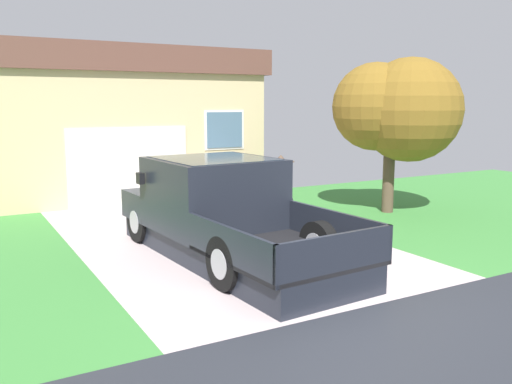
% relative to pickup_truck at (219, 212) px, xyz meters
% --- Properties ---
extents(ground, '(29.20, 18.60, 0.18)m').
position_rel_pickup_truck_xyz_m(ground, '(0.35, -5.15, -0.76)').
color(ground, '#BEACAC').
extents(pickup_truck, '(2.42, 5.46, 1.69)m').
position_rel_pickup_truck_xyz_m(pickup_truck, '(0.00, 0.00, 0.00)').
color(pickup_truck, '#1D212B').
rests_on(pickup_truck, ground).
extents(person_with_hat, '(0.50, 0.50, 1.71)m').
position_rel_pickup_truck_xyz_m(person_with_hat, '(1.24, -0.06, 0.20)').
color(person_with_hat, black).
rests_on(person_with_hat, ground).
extents(handbag, '(0.40, 0.17, 0.41)m').
position_rel_pickup_truck_xyz_m(handbag, '(1.18, -0.36, -0.64)').
color(handbag, '#B24C56').
rests_on(handbag, ground).
extents(house_with_garage, '(9.52, 7.16, 4.16)m').
position_rel_pickup_truck_xyz_m(house_with_garage, '(-0.48, 8.87, 1.35)').
color(house_with_garage, '#CEB888').
rests_on(house_with_garage, ground).
extents(front_yard_tree, '(2.88, 2.81, 3.73)m').
position_rel_pickup_truck_xyz_m(front_yard_tree, '(5.29, 1.21, 1.76)').
color(front_yard_tree, brown).
rests_on(front_yard_tree, ground).
extents(wheeled_trash_bin, '(0.60, 0.72, 1.14)m').
position_rel_pickup_truck_xyz_m(wheeled_trash_bin, '(3.50, 4.48, -0.14)').
color(wheeled_trash_bin, '#424247').
rests_on(wheeled_trash_bin, ground).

